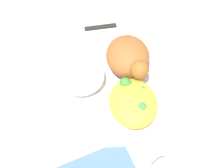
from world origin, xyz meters
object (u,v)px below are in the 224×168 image
object	(u,v)px
mac_cheese_with_broccoli	(133,102)
knife	(117,25)
rice_pile	(81,77)
roasted_chicken	(129,57)
fork	(117,32)
plate	(112,89)

from	to	relation	value
mac_cheese_with_broccoli	knife	distance (m)	0.25
rice_pile	knife	xyz separation A→B (m)	(-0.17, 0.10, -0.03)
roasted_chicken	mac_cheese_with_broccoli	size ratio (longest dim) A/B	1.03
fork	rice_pile	bearing A→B (deg)	-32.65
mac_cheese_with_broccoli	rice_pile	bearing A→B (deg)	-128.31
roasted_chicken	mac_cheese_with_broccoli	xyz separation A→B (m)	(0.10, -0.01, -0.02)
fork	knife	bearing A→B (deg)	166.90
plate	mac_cheese_with_broccoli	size ratio (longest dim) A/B	2.29
plate	roasted_chicken	world-z (taller)	roasted_chicken
knife	fork	bearing A→B (deg)	-13.10
roasted_chicken	knife	world-z (taller)	roasted_chicken
fork	knife	world-z (taller)	knife
plate	roasted_chicken	size ratio (longest dim) A/B	2.22
rice_pile	knife	world-z (taller)	rice_pile
rice_pile	knife	bearing A→B (deg)	149.74
roasted_chicken	fork	xyz separation A→B (m)	(-0.13, -0.00, -0.05)
plate	roasted_chicken	distance (m)	0.07
rice_pile	mac_cheese_with_broccoli	world-z (taller)	mac_cheese_with_broccoli
rice_pile	knife	distance (m)	0.21
plate	roasted_chicken	bearing A→B (deg)	137.77
fork	roasted_chicken	bearing A→B (deg)	1.92
knife	rice_pile	bearing A→B (deg)	-30.26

